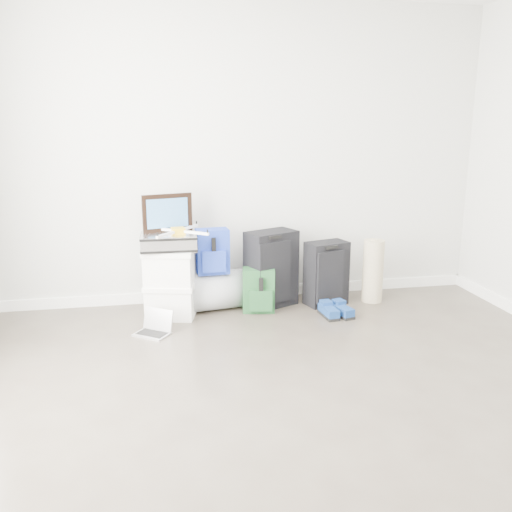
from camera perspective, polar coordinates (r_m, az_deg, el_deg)
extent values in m
plane|color=#393129|center=(3.07, 7.29, -18.91)|extent=(5.00, 5.00, 0.00)
cube|color=beige|center=(5.01, -1.18, 10.51)|extent=(4.50, 0.02, 2.70)
cube|color=white|center=(5.25, -1.09, -3.82)|extent=(4.50, 0.02, 0.10)
cube|color=white|center=(4.78, -8.90, -4.79)|extent=(0.47, 0.41, 0.26)
cube|color=white|center=(4.74, -8.97, -3.06)|extent=(0.49, 0.43, 0.04)
cube|color=white|center=(4.69, -9.04, -1.31)|extent=(0.47, 0.41, 0.26)
cube|color=white|center=(4.66, -9.11, 0.48)|extent=(0.49, 0.43, 0.04)
cube|color=#B2B2B7|center=(4.64, -9.16, 1.51)|extent=(0.47, 0.35, 0.13)
cube|color=black|center=(4.69, -9.31, 4.50)|extent=(0.43, 0.14, 0.33)
cube|color=#2866A1|center=(4.68, -9.30, 4.47)|extent=(0.35, 0.10, 0.25)
cube|color=gold|center=(4.60, -8.20, 2.63)|extent=(0.12, 0.12, 0.05)
cube|color=white|center=(4.72, -7.18, 2.96)|extent=(0.20, 0.25, 0.02)
cube|color=white|center=(4.69, -9.71, 2.78)|extent=(0.25, 0.20, 0.02)
cube|color=white|center=(4.48, -9.27, 2.29)|extent=(0.20, 0.25, 0.02)
cube|color=white|center=(4.52, -6.63, 2.48)|extent=(0.25, 0.20, 0.02)
cylinder|color=gray|center=(4.89, -4.55, -3.67)|extent=(0.61, 0.43, 0.35)
cube|color=#171F9A|center=(4.78, -4.61, 0.51)|extent=(0.29, 0.19, 0.39)
cube|color=#171F9A|center=(4.70, -4.47, -0.55)|extent=(0.21, 0.07, 0.19)
cube|color=black|center=(4.95, 1.60, -1.34)|extent=(0.52, 0.42, 0.70)
cube|color=black|center=(4.81, 1.97, -1.80)|extent=(0.32, 0.17, 0.56)
cube|color=black|center=(4.74, 1.99, 2.01)|extent=(0.13, 0.08, 0.03)
cube|color=#163D1A|center=(4.83, 0.27, -3.60)|extent=(0.31, 0.21, 0.39)
cube|color=#163D1A|center=(4.76, 0.49, -4.70)|extent=(0.21, 0.09, 0.19)
cube|color=black|center=(5.03, 7.40, -1.81)|extent=(0.42, 0.31, 0.59)
cube|color=black|center=(4.92, 7.85, -2.19)|extent=(0.28, 0.11, 0.47)
cube|color=black|center=(4.86, 7.93, 0.92)|extent=(0.13, 0.06, 0.03)
cube|color=black|center=(4.79, 7.65, -6.20)|extent=(0.13, 0.28, 0.02)
cube|color=#184991|center=(4.78, 7.66, -5.70)|extent=(0.12, 0.27, 0.06)
cube|color=black|center=(4.83, 8.99, -6.08)|extent=(0.17, 0.28, 0.02)
cube|color=#184991|center=(4.81, 9.01, -5.59)|extent=(0.16, 0.27, 0.06)
cylinder|color=tan|center=(5.19, 12.20, -1.55)|extent=(0.19, 0.19, 0.59)
cube|color=silver|center=(4.44, -10.90, -8.08)|extent=(0.32, 0.31, 0.01)
cube|color=black|center=(4.44, -10.90, -8.00)|extent=(0.26, 0.24, 0.00)
cube|color=black|center=(4.48, -10.26, -6.57)|extent=(0.22, 0.16, 0.18)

